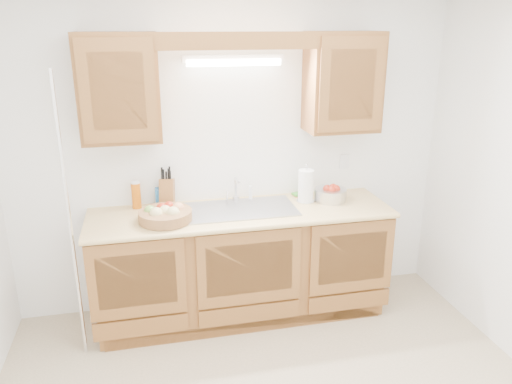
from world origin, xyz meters
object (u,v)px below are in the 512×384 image
object	(u,v)px
fruit_basket	(165,214)
paper_towel	(306,186)
apple_bowl	(331,194)
knife_block	(167,192)

from	to	relation	value
fruit_basket	paper_towel	size ratio (longest dim) A/B	1.44
paper_towel	apple_bowl	bearing A→B (deg)	-5.24
knife_block	apple_bowl	size ratio (longest dim) A/B	1.17
fruit_basket	paper_towel	distance (m)	1.13
knife_block	fruit_basket	bearing A→B (deg)	-86.25
fruit_basket	knife_block	xyz separation A→B (m)	(0.03, 0.32, 0.06)
fruit_basket	apple_bowl	distance (m)	1.33
knife_block	apple_bowl	xyz separation A→B (m)	(1.28, -0.16, -0.06)
knife_block	apple_bowl	bearing A→B (deg)	2.64
fruit_basket	paper_towel	xyz separation A→B (m)	(1.11, 0.17, 0.08)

